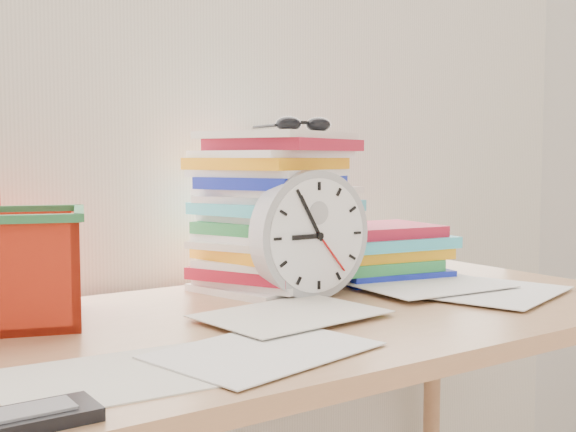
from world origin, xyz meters
TOP-DOWN VIEW (x-y plane):
  - curtain at (0.00, 1.98)m, footprint 2.40×0.01m
  - desk at (0.00, 1.60)m, footprint 1.40×0.70m
  - paper_stack at (0.10, 1.82)m, footprint 0.40×0.36m
  - clock at (0.09, 1.69)m, footprint 0.25×0.05m
  - sunglasses at (0.14, 1.78)m, footprint 0.16×0.14m
  - book_stack at (0.35, 1.77)m, footprint 0.32×0.26m
  - calculator at (-0.54, 1.31)m, footprint 0.14×0.07m
  - scattered_papers at (0.00, 1.60)m, footprint 1.26×0.42m

SIDE VIEW (x-z plane):
  - desk at x=0.00m, z-range 0.30..1.05m
  - scattered_papers at x=0.00m, z-range 0.75..0.77m
  - calculator at x=-0.54m, z-range 0.75..0.76m
  - book_stack at x=0.35m, z-range 0.75..0.87m
  - clock at x=0.09m, z-range 0.75..1.00m
  - paper_stack at x=0.10m, z-range 0.75..1.07m
  - sunglasses at x=0.14m, z-range 1.07..1.11m
  - curtain at x=0.00m, z-range 0.05..2.55m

